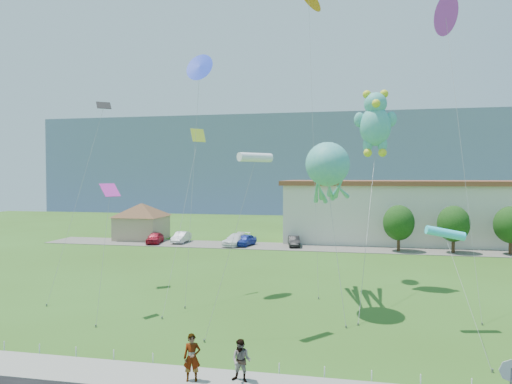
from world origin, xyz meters
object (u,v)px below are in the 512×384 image
at_px(stop_sign, 511,377).
at_px(parked_car_red, 155,238).
at_px(pavilion, 142,218).
at_px(parked_car_black, 294,241).
at_px(pedestrian_right, 241,361).
at_px(parked_car_white, 236,240).
at_px(parked_car_blue, 245,240).
at_px(pedestrian_left, 192,357).
at_px(parked_car_silver, 181,237).
at_px(octopus_kite, 328,174).
at_px(teddy_bear_kite, 375,122).

xyz_separation_m(stop_sign, parked_car_red, (-30.00, 38.66, -1.10)).
xyz_separation_m(pavilion, parked_car_black, (21.61, -2.67, -2.32)).
distance_m(pedestrian_right, parked_car_white, 38.34).
height_order(pavilion, parked_car_black, pavilion).
bearing_deg(pedestrian_right, parked_car_blue, 109.96).
xyz_separation_m(pedestrian_left, parked_car_silver, (-14.85, 38.62, -0.35)).
relative_size(pavilion, parked_car_white, 1.81).
xyz_separation_m(pavilion, octopus_kite, (26.71, -28.35, 5.92)).
distance_m(pedestrian_left, parked_car_red, 41.44).
distance_m(pavilion, pedestrian_left, 46.22).
relative_size(parked_car_red, parked_car_blue, 1.02).
bearing_deg(octopus_kite, pedestrian_right, -104.51).
bearing_deg(parked_car_red, parked_car_blue, -8.55).
height_order(pedestrian_left, parked_car_silver, pedestrian_left).
xyz_separation_m(parked_car_silver, parked_car_white, (7.70, -1.07, 0.04)).
bearing_deg(parked_car_white, stop_sign, -51.86).
xyz_separation_m(parked_car_black, octopus_kite, (5.10, -25.68, 8.24)).
height_order(parked_car_silver, parked_car_white, parked_car_white).
relative_size(parked_car_red, parked_car_white, 0.82).
xyz_separation_m(pavilion, parked_car_silver, (6.63, -2.26, -2.26)).
bearing_deg(teddy_bear_kite, parked_car_black, 113.99).
relative_size(octopus_kite, teddy_bear_kite, 0.71).
relative_size(stop_sign, parked_car_silver, 0.59).
relative_size(parked_car_red, parked_car_black, 1.07).
distance_m(pavilion, parked_car_red, 5.47).
height_order(stop_sign, pedestrian_right, stop_sign).
bearing_deg(stop_sign, parked_car_black, 106.74).
distance_m(pedestrian_left, parked_car_silver, 41.38).
height_order(parked_car_silver, octopus_kite, octopus_kite).
bearing_deg(pedestrian_left, stop_sign, -20.27).
bearing_deg(teddy_bear_kite, octopus_kite, -117.74).
bearing_deg(parked_car_white, pavilion, 178.83).
bearing_deg(parked_car_red, stop_sign, -61.87).
bearing_deg(parked_car_red, parked_car_black, -6.93).
height_order(pedestrian_right, parked_car_black, pedestrian_right).
relative_size(pedestrian_left, parked_car_silver, 0.47).
height_order(pedestrian_right, parked_car_blue, pedestrian_right).
height_order(stop_sign, pedestrian_left, stop_sign).
bearing_deg(parked_car_blue, pedestrian_right, -63.65).
xyz_separation_m(parked_car_silver, parked_car_black, (14.98, -0.41, -0.06)).
bearing_deg(parked_car_white, pedestrian_right, -64.19).
bearing_deg(parked_car_blue, teddy_bear_kite, -37.55).
bearing_deg(pavilion, stop_sign, -51.56).
bearing_deg(pedestrian_left, parked_car_blue, 85.04).
xyz_separation_m(pedestrian_right, parked_car_black, (-1.94, 37.87, -0.30)).
relative_size(parked_car_silver, parked_car_blue, 1.04).
bearing_deg(parked_car_white, octopus_kite, -51.79).
relative_size(parked_car_red, parked_car_silver, 0.98).
xyz_separation_m(pedestrian_left, parked_car_black, (0.13, 38.20, -0.40)).
xyz_separation_m(parked_car_silver, parked_car_blue, (8.89, -1.05, -0.00)).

